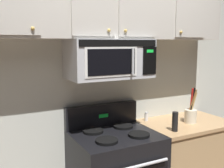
% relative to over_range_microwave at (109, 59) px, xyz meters
% --- Properties ---
extents(back_wall, '(5.20, 0.10, 2.70)m').
position_rel_over_range_microwave_xyz_m(back_wall, '(0.00, 0.25, -0.23)').
color(back_wall, silver).
rests_on(back_wall, ground_plane).
extents(over_range_microwave, '(0.76, 0.43, 0.35)m').
position_rel_over_range_microwave_xyz_m(over_range_microwave, '(0.00, 0.00, 0.00)').
color(over_range_microwave, '#B7BABF').
extents(upper_cabinets, '(2.50, 0.36, 0.55)m').
position_rel_over_range_microwave_xyz_m(upper_cabinets, '(0.00, 0.03, 0.45)').
color(upper_cabinets, '#BCB7AD').
extents(counter_segment, '(0.93, 0.65, 0.90)m').
position_rel_over_range_microwave_xyz_m(counter_segment, '(0.84, -0.11, -1.12)').
color(counter_segment, tan).
rests_on(counter_segment, ground_plane).
extents(utensil_crock_cream, '(0.12, 0.12, 0.37)m').
position_rel_over_range_microwave_xyz_m(utensil_crock_cream, '(0.86, -0.16, -0.58)').
color(utensil_crock_cream, beige).
rests_on(utensil_crock_cream, counter_segment).
extents(salt_shaker, '(0.04, 0.04, 0.09)m').
position_rel_over_range_microwave_xyz_m(salt_shaker, '(0.49, 0.10, -0.63)').
color(salt_shaker, white).
rests_on(salt_shaker, counter_segment).
extents(pepper_mill, '(0.06, 0.06, 0.18)m').
position_rel_over_range_microwave_xyz_m(pepper_mill, '(0.53, -0.30, -0.58)').
color(pepper_mill, black).
rests_on(pepper_mill, counter_segment).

